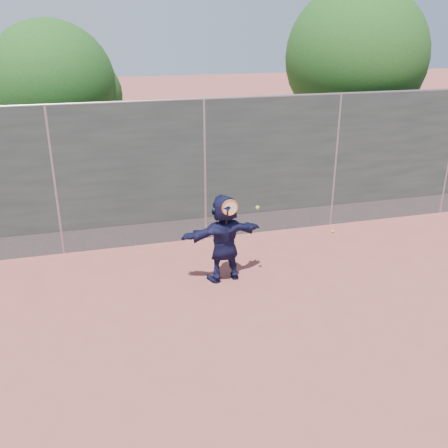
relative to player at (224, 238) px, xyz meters
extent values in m
plane|color=#9E4C42|center=(0.11, -1.58, -0.81)|extent=(80.00, 80.00, 0.00)
imported|color=#15163A|center=(0.00, 0.00, 0.00)|extent=(1.56, 0.66, 1.63)
sphere|color=#AADA30|center=(2.94, 1.45, -0.78)|extent=(0.07, 0.07, 0.07)
cube|color=#38423D|center=(0.11, 1.92, 0.94)|extent=(20.00, 0.04, 2.50)
cube|color=slate|center=(0.11, 1.92, -0.56)|extent=(20.00, 0.03, 0.50)
cylinder|color=gray|center=(0.11, 1.92, 2.19)|extent=(20.00, 0.05, 0.05)
cylinder|color=gray|center=(-2.89, 1.92, 0.69)|extent=(0.06, 0.06, 3.00)
cylinder|color=gray|center=(0.11, 1.92, 0.69)|extent=(0.06, 0.06, 3.00)
cylinder|color=gray|center=(3.11, 1.92, 0.69)|extent=(0.06, 0.06, 3.00)
torus|color=orange|center=(0.05, -0.20, 0.65)|extent=(0.29, 0.03, 0.29)
cylinder|color=beige|center=(0.05, -0.20, 0.65)|extent=(0.25, 0.01, 0.25)
cylinder|color=black|center=(0.00, -0.18, 0.45)|extent=(0.03, 0.13, 0.33)
sphere|color=#AADA30|center=(0.57, -0.15, 0.58)|extent=(0.07, 0.07, 0.07)
cylinder|color=#382314|center=(4.61, 4.12, 0.49)|extent=(0.28, 0.28, 2.60)
sphere|color=#23561C|center=(4.61, 4.12, 2.78)|extent=(3.60, 3.60, 3.60)
sphere|color=#23561C|center=(5.33, 4.32, 2.42)|extent=(2.52, 2.52, 2.52)
cylinder|color=#382314|center=(-2.89, 4.92, 0.29)|extent=(0.28, 0.28, 2.20)
sphere|color=#23561C|center=(-2.89, 4.92, 2.21)|extent=(3.00, 3.00, 3.00)
sphere|color=#23561C|center=(-2.29, 5.12, 1.91)|extent=(2.10, 2.10, 2.10)
cone|color=#387226|center=(0.36, 1.80, -0.68)|extent=(0.03, 0.03, 0.26)
cone|color=#387226|center=(0.66, 1.82, -0.66)|extent=(0.03, 0.03, 0.30)
cone|color=#387226|center=(0.01, 1.78, -0.70)|extent=(0.03, 0.03, 0.22)
camera|label=1|loc=(-2.16, -7.90, 3.58)|focal=40.00mm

